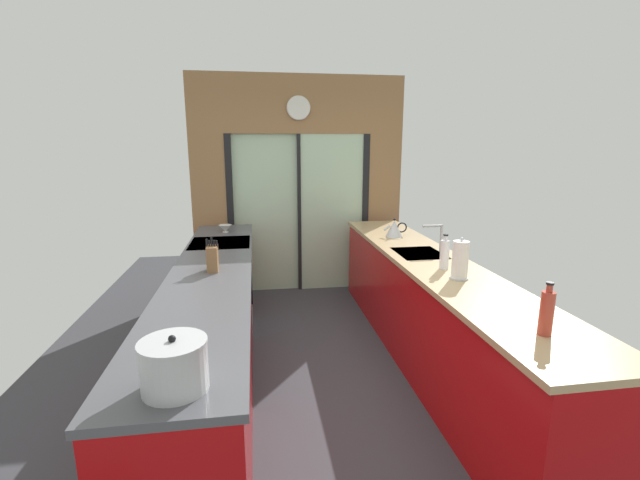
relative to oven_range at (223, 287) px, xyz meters
name	(u,v)px	position (x,y,z in m)	size (l,w,h in m)	color
ground_plane	(320,352)	(0.91, -0.65, -0.47)	(5.04, 7.60, 0.02)	#38383D
back_wall_unit	(299,173)	(0.91, 1.15, 1.07)	(2.64, 0.12, 2.70)	olive
left_counter_run	(212,333)	(0.00, -1.12, 0.01)	(0.62, 3.80, 0.92)	#AD0C0F
right_counter_run	(430,311)	(1.82, -0.95, 0.01)	(0.62, 3.80, 0.92)	#AD0C0F
sink_faucet	(438,234)	(1.96, -0.70, 0.64)	(0.19, 0.02, 0.26)	#B7BABC
oven_range	(223,287)	(0.00, 0.00, 0.00)	(0.60, 0.60, 0.92)	#B7BABC
mixing_bowl	(225,228)	(0.02, 0.51, 0.51)	(0.14, 0.14, 0.08)	silver
knife_block	(213,258)	(0.02, -0.99, 0.57)	(0.09, 0.14, 0.27)	brown
stock_pot	(174,365)	(0.02, -2.64, 0.57)	(0.27, 0.27, 0.23)	#B7BABC
kettle	(394,228)	(1.80, 0.02, 0.55)	(0.26, 0.18, 0.20)	#B7BABC
soap_bottle_near	(547,312)	(1.80, -2.41, 0.59)	(0.07, 0.07, 0.28)	#B23D2D
soap_bottle_far	(445,254)	(1.80, -1.21, 0.59)	(0.07, 0.07, 0.28)	silver
paper_towel_roll	(460,260)	(1.80, -1.47, 0.60)	(0.13, 0.13, 0.31)	#B7BABC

